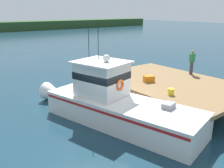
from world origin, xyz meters
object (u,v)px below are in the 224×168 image
at_px(main_fishing_boat, 112,102).
at_px(crate_stack_mid_dock, 149,79).
at_px(bait_bucket, 171,92).
at_px(deckhand_by_the_boat, 192,62).

height_order(main_fishing_boat, crate_stack_mid_dock, main_fishing_boat).
relative_size(main_fishing_boat, bait_bucket, 29.25).
relative_size(main_fishing_boat, crate_stack_mid_dock, 16.58).
distance_m(main_fishing_boat, crate_stack_mid_dock, 3.77).
xyz_separation_m(bait_bucket, deckhand_by_the_boat, (4.46, 1.92, 0.69)).
bearing_deg(crate_stack_mid_dock, bait_bucket, -109.85).
distance_m(crate_stack_mid_dock, deckhand_by_the_boat, 3.69).
height_order(main_fishing_boat, deckhand_by_the_boat, main_fishing_boat).
height_order(crate_stack_mid_dock, deckhand_by_the_boat, deckhand_by_the_boat).
xyz_separation_m(main_fishing_boat, crate_stack_mid_dock, (3.62, 0.98, 0.38)).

